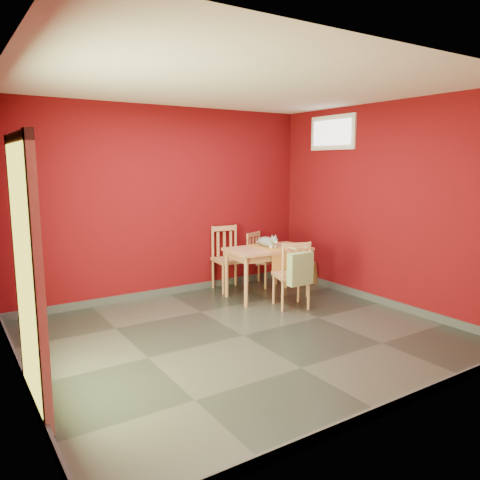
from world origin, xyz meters
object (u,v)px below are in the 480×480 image
chair_far_right (260,258)px  picture_frame (308,271)px  cat (267,240)px  dining_table (268,254)px  chair_far_left (228,257)px  tote_bag (300,269)px  chair_near (292,274)px

chair_far_right → picture_frame: 0.83m
cat → picture_frame: bearing=26.9°
dining_table → chair_far_right: 0.72m
dining_table → chair_far_left: chair_far_left is taller
chair_far_left → cat: chair_far_left is taller
tote_bag → picture_frame: size_ratio=1.30×
dining_table → chair_far_right: chair_far_right is taller
chair_near → picture_frame: (1.08, 0.91, -0.28)m
picture_frame → cat: bearing=-167.0°
dining_table → tote_bag: (-0.07, -0.80, -0.05)m
dining_table → chair_far_right: size_ratio=1.43×
picture_frame → chair_far_right: bearing=157.5°
chair_far_right → picture_frame: size_ratio=2.22×
dining_table → chair_near: bearing=-92.9°
chair_far_right → dining_table: bearing=-116.5°
chair_far_left → cat: bearing=-64.1°
chair_near → picture_frame: bearing=40.1°
chair_near → tote_bag: 0.24m
dining_table → chair_near: size_ratio=1.31×
chair_far_right → tote_bag: (-0.38, -1.42, 0.15)m
chair_far_right → chair_near: size_ratio=0.92×
cat → chair_near: bearing=-82.1°
picture_frame → chair_near: bearing=-139.9°
chair_far_left → chair_near: bearing=-80.2°
dining_table → chair_far_right: bearing=63.5°
cat → picture_frame: 1.21m
chair_far_right → chair_near: 1.26m
tote_bag → dining_table: bearing=84.7°
dining_table → cat: bearing=63.7°
cat → picture_frame: (1.01, 0.23, -0.63)m
chair_far_right → chair_near: bearing=-105.6°
chair_far_left → chair_far_right: bearing=-5.2°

